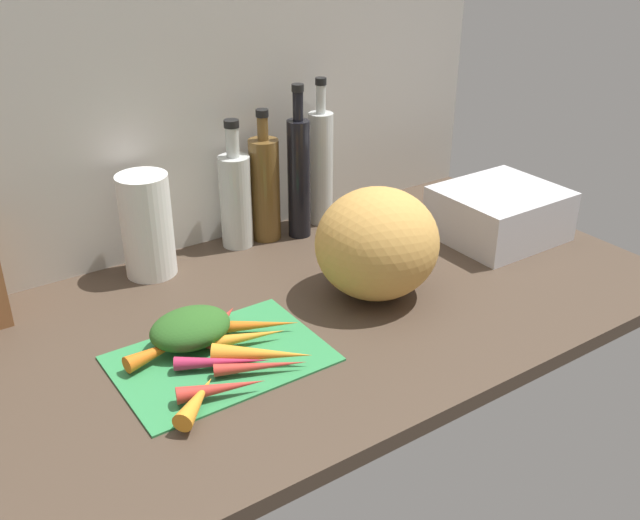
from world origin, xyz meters
TOP-DOWN VIEW (x-y plane):
  - ground_plane at (0.00, 0.00)cm, footprint 170.00×80.00cm
  - wall_back at (0.00, 38.50)cm, footprint 170.00×3.00cm
  - cutting_board at (-11.31, -7.71)cm, footprint 35.75×25.13cm
  - carrot_0 at (-12.60, -11.17)cm, footprint 15.18×10.24cm
  - carrot_1 at (-5.15, -6.92)cm, footprint 13.42×6.15cm
  - carrot_2 at (-1.98, -4.43)cm, footprint 14.56×9.33cm
  - carrot_3 at (-16.21, -17.78)cm, footprint 14.45×7.05cm
  - carrot_4 at (-20.05, -2.32)cm, footprint 13.34×5.16cm
  - carrot_5 at (-6.28, -13.61)cm, footprint 15.85×12.95cm
  - carrot_6 at (-20.80, -18.61)cm, footprint 10.83×10.11cm
  - carrot_7 at (-7.80, -15.71)cm, footprint 15.14×8.64cm
  - carrot_8 at (-7.57, -0.78)cm, footprint 11.32×10.06cm
  - carrot_greens_pile at (-13.68, -1.24)cm, footprint 14.71×11.31cm
  - winter_squash at (25.53, -4.28)cm, footprint 24.82×23.99cm
  - paper_towel_roll at (-8.44, 29.50)cm, footprint 10.66×10.66cm
  - bottle_0 at (13.50, 31.58)cm, footprint 7.15×7.15cm
  - bottle_1 at (20.93, 31.23)cm, footprint 6.93×6.93cm
  - bottle_2 at (28.19, 28.07)cm, footprint 5.27×5.27cm
  - bottle_3 at (36.70, 31.63)cm, footprint 5.86×5.86cm
  - dish_rack at (66.21, 0.96)cm, footprint 26.66×23.50cm

SIDE VIEW (x-z plane):
  - ground_plane at x=0.00cm, z-range -3.00..0.00cm
  - cutting_board at x=-11.31cm, z-range 0.00..0.80cm
  - carrot_7 at x=-7.80cm, z-range 0.80..2.98cm
  - carrot_0 at x=-12.60cm, z-range 0.80..3.23cm
  - carrot_1 at x=-5.15cm, z-range 0.80..3.32cm
  - carrot_2 at x=-1.98cm, z-range 0.80..3.37cm
  - carrot_3 at x=-16.21cm, z-range 0.80..3.62cm
  - carrot_4 at x=-20.05cm, z-range 0.80..3.80cm
  - carrot_6 at x=-20.80cm, z-range 0.80..4.08cm
  - carrot_8 at x=-7.57cm, z-range 0.80..4.23cm
  - carrot_5 at x=-6.28cm, z-range 0.80..4.25cm
  - carrot_greens_pile at x=-13.68cm, z-range 0.80..7.02cm
  - dish_rack at x=66.21cm, z-range 0.00..11.70cm
  - paper_towel_roll at x=-8.44cm, z-range 0.00..22.07cm
  - winter_squash at x=25.53cm, z-range 0.00..22.23cm
  - bottle_0 at x=13.50cm, z-range -3.17..26.20cm
  - bottle_1 at x=20.93cm, z-range -2.84..27.76cm
  - bottle_3 at x=36.70cm, z-range -3.27..32.10cm
  - bottle_2 at x=28.19cm, z-range -2.96..32.78cm
  - wall_back at x=0.00cm, z-range 0.00..60.00cm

